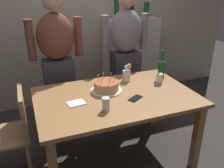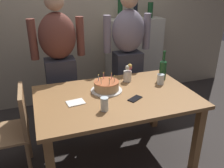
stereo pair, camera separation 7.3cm
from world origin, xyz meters
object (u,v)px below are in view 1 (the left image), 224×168
(person_woman_cardigan, at_px, (125,56))
(dining_chair, at_px, (14,129))
(wine_bottle, at_px, (161,68))
(napkin_stack, at_px, (76,103))
(water_glass_near, at_px, (159,79))
(cell_phone, at_px, (135,98))
(birthday_cake, at_px, (106,86))
(water_glass_far, at_px, (106,104))
(person_man_bearded, at_px, (58,63))
(flower_vase, at_px, (127,73))

(person_woman_cardigan, distance_m, dining_chair, 1.55)
(wine_bottle, xyz_separation_m, napkin_stack, (-1.01, -0.23, -0.12))
(water_glass_near, relative_size, cell_phone, 0.75)
(birthday_cake, bearing_deg, water_glass_far, -110.36)
(water_glass_far, height_order, cell_phone, water_glass_far)
(person_man_bearded, xyz_separation_m, person_woman_cardigan, (0.84, 0.00, 0.00))
(water_glass_far, xyz_separation_m, dining_chair, (-0.75, 0.35, -0.28))
(water_glass_near, distance_m, dining_chair, 1.50)
(water_glass_near, height_order, flower_vase, flower_vase)
(water_glass_far, xyz_separation_m, person_man_bearded, (-0.23, 0.98, 0.07))
(person_woman_cardigan, bearing_deg, water_glass_far, 57.94)
(wine_bottle, bearing_deg, cell_phone, -144.79)
(person_man_bearded, distance_m, person_woman_cardigan, 0.84)
(water_glass_far, distance_m, person_woman_cardigan, 1.16)
(flower_vase, bearing_deg, person_woman_cardigan, 67.81)
(water_glass_near, relative_size, person_man_bearded, 0.07)
(cell_phone, bearing_deg, birthday_cake, 96.85)
(birthday_cake, relative_size, person_man_bearded, 0.19)
(water_glass_near, bearing_deg, person_woman_cardigan, 99.24)
(water_glass_far, bearing_deg, dining_chair, 154.84)
(water_glass_far, relative_size, person_man_bearded, 0.07)
(water_glass_far, height_order, flower_vase, flower_vase)
(napkin_stack, relative_size, dining_chair, 0.18)
(water_glass_near, xyz_separation_m, wine_bottle, (0.08, 0.10, 0.07))
(cell_phone, bearing_deg, napkin_stack, 138.27)
(water_glass_far, xyz_separation_m, napkin_stack, (-0.20, 0.21, -0.06))
(water_glass_far, distance_m, cell_phone, 0.35)
(birthday_cake, relative_size, person_woman_cardigan, 0.19)
(water_glass_near, height_order, cell_phone, water_glass_near)
(napkin_stack, bearing_deg, flower_vase, 26.38)
(birthday_cake, relative_size, napkin_stack, 1.99)
(person_woman_cardigan, bearing_deg, person_man_bearded, 0.00)
(wine_bottle, relative_size, napkin_stack, 2.07)
(water_glass_near, relative_size, person_woman_cardigan, 0.07)
(person_woman_cardigan, bearing_deg, wine_bottle, 108.95)
(napkin_stack, distance_m, person_woman_cardigan, 1.13)
(flower_vase, bearing_deg, water_glass_near, -32.57)
(cell_phone, distance_m, person_woman_cardigan, 0.93)
(water_glass_near, relative_size, flower_vase, 0.55)
(cell_phone, distance_m, napkin_stack, 0.54)
(birthday_cake, xyz_separation_m, cell_phone, (0.19, -0.25, -0.04))
(flower_vase, height_order, dining_chair, flower_vase)
(person_man_bearded, bearing_deg, birthday_cake, 120.01)
(wine_bottle, distance_m, flower_vase, 0.38)
(water_glass_near, height_order, dining_chair, dining_chair)
(cell_phone, bearing_deg, person_woman_cardigan, 41.17)
(birthday_cake, bearing_deg, napkin_stack, -156.18)
(birthday_cake, bearing_deg, wine_bottle, 6.95)
(flower_vase, bearing_deg, person_man_bearded, 145.00)
(wine_bottle, distance_m, dining_chair, 1.60)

